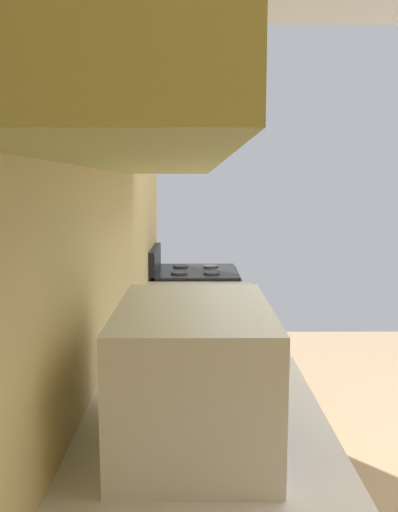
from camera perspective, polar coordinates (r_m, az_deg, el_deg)
The scene contains 5 objects.
wall_back at distance 1.90m, azimuth -11.30°, elevation 2.31°, with size 4.34×0.12×2.71m, color #E8CA7F.
upper_cabinets at distance 1.53m, azimuth -5.23°, elevation 21.13°, with size 2.08×0.36×0.61m.
oven_range at distance 3.69m, azimuth -0.39°, elevation -8.71°, with size 0.64×0.61×1.10m.
microwave at distance 1.27m, azimuth -0.45°, elevation -12.74°, with size 0.52×0.37×0.33m.
bowl at distance 2.29m, azimuth 2.41°, elevation -6.78°, with size 0.20×0.20×0.06m.
Camera 1 is at (-1.86, 1.33, 1.54)m, focal length 36.30 mm.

